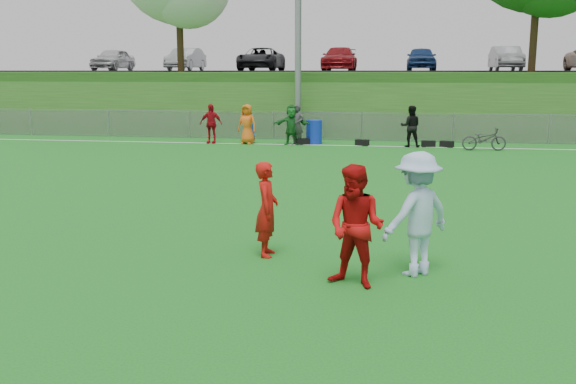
% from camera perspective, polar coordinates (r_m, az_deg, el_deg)
% --- Properties ---
extents(ground, '(120.00, 120.00, 0.00)m').
position_cam_1_polar(ground, '(9.49, 0.75, -8.42)').
color(ground, '#166A16').
rests_on(ground, ground).
extents(sideline_far, '(60.00, 0.10, 0.01)m').
position_cam_1_polar(sideline_far, '(27.08, 6.33, 4.11)').
color(sideline_far, white).
rests_on(sideline_far, ground).
extents(fence, '(58.00, 0.06, 1.30)m').
position_cam_1_polar(fence, '(29.00, 6.56, 5.82)').
color(fence, gray).
rests_on(fence, ground).
extents(berm, '(120.00, 18.00, 3.00)m').
position_cam_1_polar(berm, '(39.92, 7.33, 8.36)').
color(berm, '#204E15').
rests_on(berm, ground).
extents(parking_lot, '(120.00, 12.00, 0.10)m').
position_cam_1_polar(parking_lot, '(41.89, 7.48, 10.59)').
color(parking_lot, black).
rests_on(parking_lot, berm).
extents(car_row, '(32.04, 5.18, 1.44)m').
position_cam_1_polar(car_row, '(40.95, 5.79, 11.70)').
color(car_row, '#BCBCBE').
rests_on(car_row, parking_lot).
extents(spectator_row, '(9.42, 0.71, 1.69)m').
position_cam_1_polar(spectator_row, '(27.26, 0.64, 5.99)').
color(spectator_row, '#AA0B16').
rests_on(spectator_row, ground).
extents(gear_bags, '(6.60, 0.53, 0.26)m').
position_cam_1_polar(gear_bags, '(27.14, 8.55, 4.33)').
color(gear_bags, black).
rests_on(gear_bags, ground).
extents(player_red_left, '(0.43, 0.61, 1.62)m').
position_cam_1_polar(player_red_left, '(10.85, -1.89, -1.53)').
color(player_red_left, '#BB110D').
rests_on(player_red_left, ground).
extents(player_red_center, '(1.07, 0.96, 1.80)m').
position_cam_1_polar(player_red_center, '(9.32, 6.08, -3.07)').
color(player_red_center, '#B70C0D').
rests_on(player_red_center, ground).
extents(player_blue, '(1.40, 1.36, 1.92)m').
position_cam_1_polar(player_blue, '(9.98, 11.38, -1.94)').
color(player_blue, '#A8C6EA').
rests_on(player_blue, ground).
extents(recycling_bin, '(0.86, 0.86, 1.02)m').
position_cam_1_polar(recycling_bin, '(27.66, 2.34, 5.36)').
color(recycling_bin, '#112DB9').
rests_on(recycling_bin, ground).
extents(camp_chair, '(0.57, 0.58, 0.82)m').
position_cam_1_polar(camp_chair, '(27.90, -3.45, 4.83)').
color(camp_chair, '#0F44AC').
rests_on(camp_chair, ground).
extents(bicycle, '(1.75, 0.73, 0.90)m').
position_cam_1_polar(bicycle, '(26.46, 17.04, 4.51)').
color(bicycle, '#2B2B2D').
rests_on(bicycle, ground).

